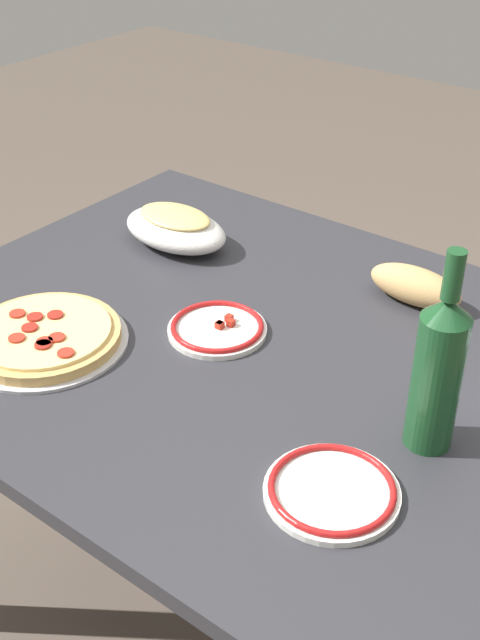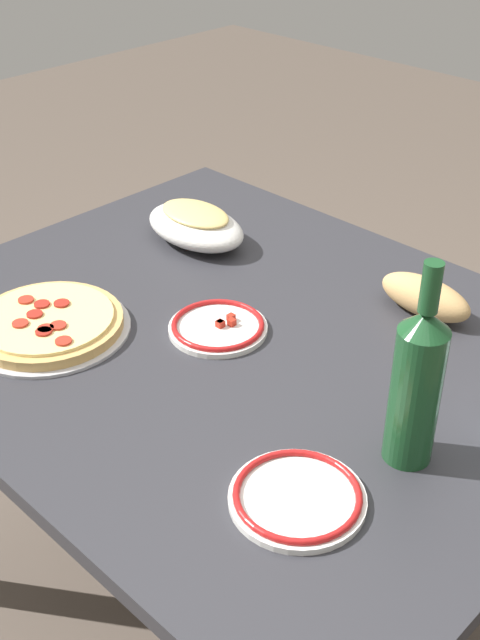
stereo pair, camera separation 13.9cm
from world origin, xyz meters
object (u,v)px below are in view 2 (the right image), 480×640
object	(u,v)px
pepperoni_pizza	(48,324)
wine_bottle	(416,384)
bread_loaf	(425,297)
side_plate_far	(218,327)
dining_table	(240,391)
baked_pasta_dish	(196,224)
side_plate_near	(297,497)

from	to	relation	value
pepperoni_pizza	wine_bottle	distance (m)	0.67
bread_loaf	side_plate_far	bearing A→B (deg)	53.38
dining_table	wine_bottle	distance (m)	0.46
baked_pasta_dish	wine_bottle	bearing A→B (deg)	160.91
dining_table	baked_pasta_dish	size ratio (longest dim) A/B	4.98
side_plate_near	side_plate_far	world-z (taller)	side_plate_far
dining_table	bread_loaf	bearing A→B (deg)	-123.70
pepperoni_pizza	side_plate_far	size ratio (longest dim) A/B	1.65
wine_bottle	side_plate_far	size ratio (longest dim) A/B	1.79
dining_table	pepperoni_pizza	xyz separation A→B (m)	(0.25, 0.23, 0.14)
dining_table	wine_bottle	size ratio (longest dim) A/B	3.83
side_plate_far	bread_loaf	xyz separation A→B (m)	(-0.22, -0.30, 0.03)
pepperoni_pizza	wine_bottle	bearing A→B (deg)	-164.79
wine_bottle	pepperoni_pizza	bearing A→B (deg)	15.21
side_plate_near	dining_table	bearing A→B (deg)	-34.81
side_plate_far	pepperoni_pizza	bearing A→B (deg)	44.28
pepperoni_pizza	bread_loaf	distance (m)	0.67
baked_pasta_dish	wine_bottle	size ratio (longest dim) A/B	0.77
baked_pasta_dish	side_plate_near	world-z (taller)	baked_pasta_dish
pepperoni_pizza	side_plate_far	bearing A→B (deg)	-135.72
wine_bottle	side_plate_near	size ratio (longest dim) A/B	1.69
baked_pasta_dish	side_plate_far	world-z (taller)	baked_pasta_dish
baked_pasta_dish	bread_loaf	world-z (taller)	baked_pasta_dish
pepperoni_pizza	bread_loaf	world-z (taller)	bread_loaf
baked_pasta_dish	wine_bottle	distance (m)	0.74
side_plate_near	bread_loaf	xyz separation A→B (m)	(0.14, -0.51, 0.03)
dining_table	side_plate_far	world-z (taller)	side_plate_far
side_plate_near	side_plate_far	distance (m)	0.43
pepperoni_pizza	side_plate_far	distance (m)	0.30
dining_table	side_plate_far	size ratio (longest dim) A/B	6.85
baked_pasta_dish	side_plate_near	size ratio (longest dim) A/B	1.30
dining_table	pepperoni_pizza	size ratio (longest dim) A/B	4.16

